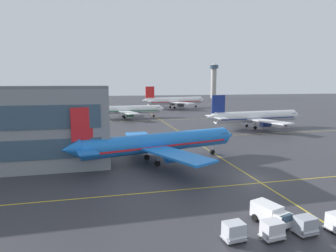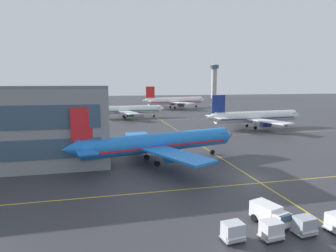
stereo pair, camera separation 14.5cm
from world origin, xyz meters
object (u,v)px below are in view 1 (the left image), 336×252
object	(u,v)px
airliner_far_left_stand	(175,101)
baggage_cart_row_leftmost	(234,231)
airliner_second_row	(255,117)
service_truck_red_van	(271,214)
jet_bridge	(13,147)
baggage_cart_row_middle	(306,225)
airliner_third_row	(127,110)
baggage_cart_row_second	(272,230)
control_tower	(214,78)
airliner_front_gate	(158,143)

from	to	relation	value
airliner_far_left_stand	baggage_cart_row_leftmost	world-z (taller)	airliner_far_left_stand
airliner_second_row	baggage_cart_row_leftmost	distance (m)	72.58
service_truck_red_van	jet_bridge	world-z (taller)	jet_bridge
baggage_cart_row_middle	airliner_third_row	bearing A→B (deg)	95.11
jet_bridge	baggage_cart_row_second	bearing A→B (deg)	-44.42
baggage_cart_row_second	airliner_far_left_stand	bearing A→B (deg)	79.38
airliner_far_left_stand	control_tower	size ratio (longest dim) A/B	1.22
airliner_second_row	baggage_cart_row_second	world-z (taller)	airliner_second_row
baggage_cart_row_leftmost	control_tower	world-z (taller)	control_tower
baggage_cart_row_leftmost	jet_bridge	bearing A→B (deg)	132.45
airliner_front_gate	baggage_cart_row_second	size ratio (longest dim) A/B	12.37
baggage_cart_row_second	jet_bridge	bearing A→B (deg)	135.58
control_tower	service_truck_red_van	bearing A→B (deg)	-110.64
airliner_third_row	jet_bridge	distance (m)	74.64
airliner_far_left_stand	service_truck_red_van	distance (m)	140.75
airliner_second_row	control_tower	world-z (taller)	control_tower
airliner_far_left_stand	airliner_front_gate	bearing A→B (deg)	-105.88
airliner_third_row	jet_bridge	world-z (taller)	airliner_third_row
baggage_cart_row_second	control_tower	size ratio (longest dim) A/B	0.08
airliner_front_gate	jet_bridge	distance (m)	25.40
baggage_cart_row_middle	control_tower	world-z (taller)	control_tower
airliner_second_row	baggage_cart_row_middle	size ratio (longest dim) A/B	12.69
airliner_second_row	baggage_cart_row_middle	distance (m)	69.50
service_truck_red_van	baggage_cart_row_second	distance (m)	3.20
baggage_cart_row_leftmost	airliner_second_row	bearing A→B (deg)	58.76
baggage_cart_row_second	control_tower	world-z (taller)	control_tower
service_truck_red_van	jet_bridge	size ratio (longest dim) A/B	0.25
jet_bridge	airliner_second_row	bearing A→B (deg)	26.64
jet_bridge	control_tower	xyz separation A→B (m)	(121.91, 210.45, 15.67)
airliner_third_row	airliner_far_left_stand	bearing A→B (deg)	52.24
baggage_cart_row_leftmost	service_truck_red_van	bearing A→B (deg)	22.57
baggage_cart_row_second	airliner_third_row	bearing A→B (deg)	92.99
airliner_second_row	airliner_third_row	xyz separation A→B (m)	(-39.13, 37.70, -0.26)
airliner_second_row	baggage_cart_row_middle	xyz separation A→B (m)	(-30.17, -62.54, -2.80)
airliner_third_row	baggage_cart_row_leftmost	bearing A→B (deg)	-89.12
service_truck_red_van	baggage_cart_row_leftmost	world-z (taller)	service_truck_red_van
airliner_far_left_stand	baggage_cart_row_middle	world-z (taller)	airliner_far_left_stand
baggage_cart_row_second	baggage_cart_row_middle	xyz separation A→B (m)	(3.72, 0.04, 0.00)
airliner_front_gate	airliner_second_row	bearing A→B (deg)	40.35
airliner_second_row	control_tower	bearing A→B (deg)	72.17
service_truck_red_van	baggage_cart_row_leftmost	xyz separation A→B (m)	(-5.30, -2.20, -0.17)
airliner_third_row	airliner_front_gate	bearing A→B (deg)	-90.12
baggage_cart_row_leftmost	baggage_cart_row_second	size ratio (longest dim) A/B	1.00
airliner_front_gate	baggage_cart_row_leftmost	bearing A→B (deg)	-86.67
baggage_cart_row_leftmost	airliner_front_gate	bearing A→B (deg)	93.33
service_truck_red_van	baggage_cart_row_middle	size ratio (longest dim) A/B	1.58
baggage_cart_row_leftmost	control_tower	size ratio (longest dim) A/B	0.08
baggage_cart_row_leftmost	baggage_cart_row_second	distance (m)	3.76
airliner_front_gate	airliner_second_row	distance (m)	51.54
airliner_far_left_stand	baggage_cart_row_middle	distance (m)	143.10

